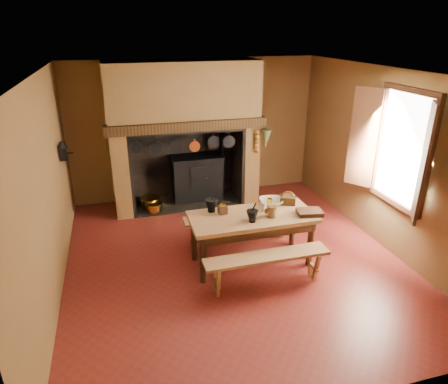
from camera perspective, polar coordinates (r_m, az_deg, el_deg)
name	(u,v)px	position (r m, az deg, el deg)	size (l,w,h in m)	color
floor	(233,258)	(6.33, 1.31, -9.45)	(5.50, 5.50, 0.00)	maroon
ceiling	(235,73)	(5.39, 1.58, 16.65)	(5.50, 5.50, 0.00)	silver
back_wall	(195,130)	(8.27, -4.19, 8.85)	(5.00, 0.02, 2.80)	brown
wall_left	(46,192)	(5.56, -24.03, -0.06)	(0.02, 5.50, 2.80)	brown
wall_right	(385,160)	(6.84, 21.97, 4.29)	(0.02, 5.50, 2.80)	brown
wall_front	(332,286)	(3.46, 15.14, -12.81)	(5.00, 0.02, 2.80)	brown
chimney_breast	(183,115)	(7.70, -5.82, 10.92)	(2.95, 0.96, 2.80)	brown
iron_range	(197,177)	(8.24, -3.87, 2.16)	(1.12, 0.55, 1.60)	black
hearth_pans	(150,204)	(8.05, -10.48, -1.69)	(0.51, 0.62, 0.20)	#B68B2A
hanging_pans	(187,145)	(7.32, -5.29, 6.68)	(1.92, 0.29, 0.27)	black
onion_string	(257,142)	(7.65, 4.72, 7.17)	(0.12, 0.10, 0.46)	#B87422
herb_bunch	(266,139)	(7.70, 6.00, 7.61)	(0.20, 0.20, 0.35)	#4A5528
window	(396,149)	(6.36, 23.38, 5.63)	(0.39, 1.75, 1.76)	white
wall_coffee_mill	(63,150)	(6.98, -22.03, 5.63)	(0.23, 0.16, 0.31)	black
work_table	(252,223)	(5.92, 4.03, -4.42)	(1.84, 0.82, 0.80)	tan
bench_front	(267,263)	(5.57, 6.12, -10.04)	(1.75, 0.31, 0.49)	tan
bench_back	(239,221)	(6.59, 2.13, -4.23)	(1.83, 0.32, 0.51)	tan
mortar_large	(211,205)	(5.93, -1.82, -1.82)	(0.19, 0.19, 0.33)	black
mortar_small	(252,216)	(5.64, 4.07, -3.37)	(0.17, 0.17, 0.29)	black
coffee_grinder	(223,209)	(5.88, -0.19, -2.47)	(0.17, 0.13, 0.18)	#3E1E13
brass_mug_a	(254,216)	(5.74, 4.29, -3.42)	(0.08, 0.08, 0.09)	#B68B2A
brass_mug_b	(270,201)	(6.25, 6.53, -1.30)	(0.08, 0.08, 0.09)	#B68B2A
mixing_bowl	(271,202)	(6.22, 6.74, -1.41)	(0.36, 0.36, 0.09)	beige
stoneware_crock	(272,212)	(5.81, 6.85, -2.79)	(0.13, 0.13, 0.17)	#4F351D
glass_jar	(264,207)	(5.98, 5.68, -2.13)	(0.08, 0.08, 0.14)	beige
wicker_basket	(288,200)	(6.27, 9.09, -1.07)	(0.28, 0.25, 0.22)	#492A16
wooden_tray	(310,212)	(6.00, 12.12, -2.85)	(0.36, 0.26, 0.06)	#3E1E13
brass_cup	(269,213)	(5.84, 6.38, -2.98)	(0.13, 0.13, 0.10)	#B68B2A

